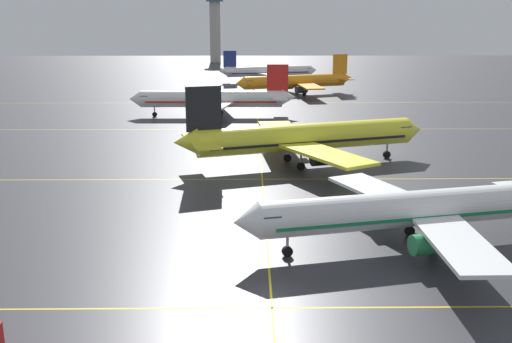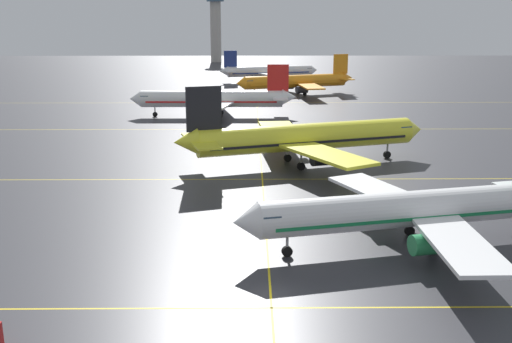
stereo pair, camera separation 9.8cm
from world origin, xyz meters
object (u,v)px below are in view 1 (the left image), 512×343
airliner_front_gate (411,209)px  control_tower (215,21)px  airliner_third_row (214,99)px  airliner_far_right_stand (268,71)px  airliner_second_row (304,137)px  airliner_far_left_stand (296,81)px

airliner_front_gate → control_tower: control_tower is taller
airliner_front_gate → airliner_third_row: size_ratio=0.93×
airliner_front_gate → airliner_far_right_stand: airliner_front_gate is taller
airliner_second_row → airliner_third_row: airliner_second_row is taller
airliner_front_gate → control_tower: bearing=97.7°
airliner_far_left_stand → control_tower: (-30.29, 125.24, 15.92)m
airliner_second_row → airliner_third_row: size_ratio=1.06×
airliner_third_row → airliner_far_right_stand: size_ratio=1.08×
airliner_second_row → airliner_third_row: bearing=110.0°
airliner_second_row → control_tower: 210.19m
airliner_front_gate → airliner_far_right_stand: bearing=93.7°
airliner_front_gate → airliner_second_row: 33.56m
airliner_second_row → control_tower: (-25.05, 208.11, 15.49)m
airliner_front_gate → airliner_far_left_stand: (-2.35, 115.57, 0.12)m
airliner_second_row → airliner_far_right_stand: bearing=90.9°
airliner_second_row → airliner_third_row: (-16.29, 44.84, -0.30)m
airliner_far_right_stand → control_tower: control_tower is taller
airliner_second_row → airliner_far_left_stand: size_ratio=1.12×
airliner_far_right_stand → control_tower: (-23.12, 91.72, 16.07)m
airliner_front_gate → airliner_third_row: bearing=107.1°
airliner_far_left_stand → airliner_far_right_stand: bearing=102.1°
airliner_front_gate → airliner_far_left_stand: airliner_far_left_stand is taller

